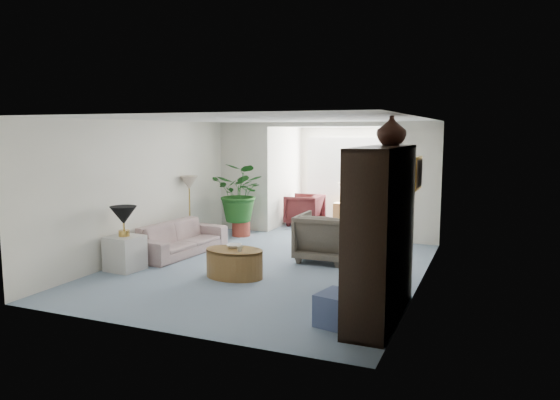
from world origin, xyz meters
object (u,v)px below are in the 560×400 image
at_px(framed_picture, 419,173).
at_px(wingback_chair, 324,237).
at_px(plant_pot, 241,229).
at_px(sunroom_table, 342,213).
at_px(sofa, 180,238).
at_px(sunroom_chair_blue, 364,215).
at_px(ottoman, 340,309).
at_px(table_lamp, 123,215).
at_px(floor_lamp, 189,183).
at_px(coffee_bowl, 234,246).
at_px(cabinet_urn, 391,130).
at_px(coffee_cup, 240,249).
at_px(end_table, 125,253).
at_px(coffee_table, 234,263).
at_px(sunroom_chair_maroon, 304,210).
at_px(side_table_dark, 367,243).
at_px(entertainment_cabinet, 381,234).

xyz_separation_m(framed_picture, wingback_chair, (-1.74, 1.03, -1.27)).
distance_m(plant_pot, sunroom_table, 3.00).
xyz_separation_m(sofa, sunroom_chair_blue, (2.63, 3.75, 0.04)).
bearing_deg(ottoman, table_lamp, 165.36).
xyz_separation_m(floor_lamp, coffee_bowl, (2.03, -1.90, -0.77)).
distance_m(floor_lamp, cabinet_urn, 5.29).
relative_size(framed_picture, cabinet_urn, 1.26).
distance_m(wingback_chair, plant_pot, 2.79).
bearing_deg(sunroom_chair_blue, framed_picture, -157.25).
relative_size(floor_lamp, coffee_cup, 3.90).
height_order(end_table, plant_pot, end_table).
bearing_deg(coffee_cup, sunroom_table, 89.46).
xyz_separation_m(coffee_table, sunroom_chair_blue, (0.95, 4.78, 0.11)).
height_order(sofa, coffee_bowl, sofa).
xyz_separation_m(wingback_chair, sunroom_chair_maroon, (-1.54, 3.22, -0.04)).
bearing_deg(side_table_dark, sofa, -166.10).
bearing_deg(sunroom_chair_blue, sunroom_chair_maroon, 90.03).
distance_m(sofa, side_table_dark, 3.48).
bearing_deg(sunroom_table, wingback_chair, -78.74).
bearing_deg(table_lamp, coffee_cup, 6.18).
relative_size(ottoman, sunroom_chair_blue, 0.66).
bearing_deg(coffee_table, ottoman, -32.73).
bearing_deg(sunroom_chair_blue, plant_pot, 127.40).
distance_m(coffee_cup, plant_pot, 3.47).
distance_m(sofa, sunroom_table, 4.88).
distance_m(table_lamp, coffee_bowl, 1.93).
bearing_deg(coffee_table, end_table, -170.35).
xyz_separation_m(framed_picture, entertainment_cabinet, (-0.23, -1.45, -0.64)).
relative_size(table_lamp, sunroom_chair_blue, 0.59).
xyz_separation_m(floor_lamp, coffee_cup, (2.23, -2.10, -0.76)).
bearing_deg(coffee_bowl, end_table, -167.08).
bearing_deg(coffee_bowl, side_table_dark, 45.36).
height_order(coffee_table, sunroom_chair_maroon, sunroom_chair_maroon).
height_order(side_table_dark, sunroom_chair_blue, sunroom_chair_blue).
bearing_deg(side_table_dark, coffee_table, -132.23).
bearing_deg(coffee_bowl, framed_picture, 8.92).
bearing_deg(sunroom_chair_maroon, sunroom_chair_blue, 90.03).
bearing_deg(wingback_chair, table_lamp, 32.96).
bearing_deg(table_lamp, side_table_dark, 31.44).
bearing_deg(sunroom_table, coffee_cup, -90.54).
bearing_deg(plant_pot, coffee_table, -65.11).
bearing_deg(framed_picture, side_table_dark, 128.00).
distance_m(coffee_cup, ottoman, 2.37).
height_order(sofa, floor_lamp, floor_lamp).
distance_m(wingback_chair, sunroom_table, 4.05).
bearing_deg(sunroom_chair_maroon, sunroom_table, 135.03).
bearing_deg(table_lamp, framed_picture, 10.52).
relative_size(coffee_bowl, entertainment_cabinet, 0.11).
xyz_separation_m(ottoman, sunroom_table, (-1.92, 6.90, 0.05)).
bearing_deg(end_table, ottoman, -14.64).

